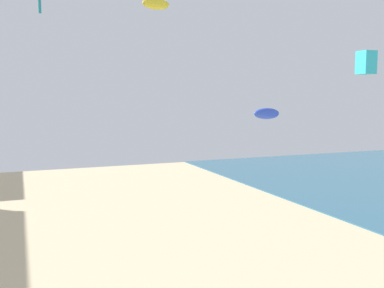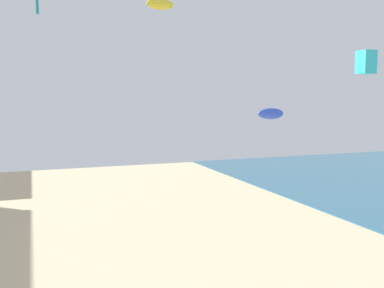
# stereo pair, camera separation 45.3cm
# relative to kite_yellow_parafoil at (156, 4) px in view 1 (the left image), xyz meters

# --- Properties ---
(kite_yellow_parafoil) EXTENTS (1.78, 0.49, 0.69)m
(kite_yellow_parafoil) POSITION_rel_kite_yellow_parafoil_xyz_m (0.00, 0.00, 0.00)
(kite_yellow_parafoil) COLOR yellow
(kite_blue_parafoil) EXTENTS (1.83, 0.51, 0.71)m
(kite_blue_parafoil) POSITION_rel_kite_yellow_parafoil_xyz_m (6.29, -3.21, -6.92)
(kite_blue_parafoil) COLOR blue
(kite_cyan_box) EXTENTS (0.52, 0.52, 0.81)m
(kite_cyan_box) POSITION_rel_kite_yellow_parafoil_xyz_m (3.09, -14.80, -4.75)
(kite_cyan_box) COLOR #2DB7CC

